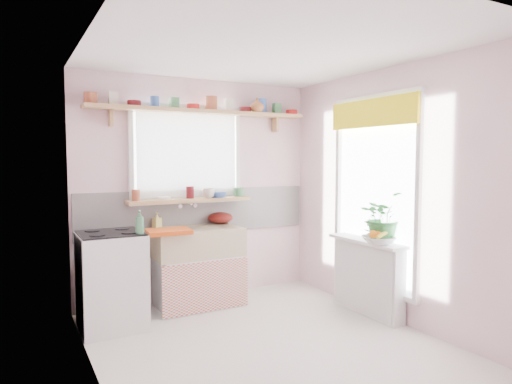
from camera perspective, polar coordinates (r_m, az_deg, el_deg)
room at (r=4.90m, az=3.23°, el=1.49°), size 3.20×3.20×3.20m
sink_unit at (r=5.06m, az=-7.40°, el=-9.20°), size 0.95×0.65×1.11m
cooker at (r=4.58m, az=-17.61°, el=-10.45°), size 0.58×0.58×0.93m
radiator_ledge at (r=4.91m, az=13.79°, el=-10.13°), size 0.22×0.95×0.78m
windowsill at (r=5.12m, az=-8.22°, el=-1.02°), size 1.40×0.22×0.04m
pine_shelf at (r=5.17m, az=-6.72°, el=9.92°), size 2.52×0.24×0.04m
shelf_crockery at (r=5.16m, az=-7.18°, el=10.75°), size 2.47×0.11×0.12m
sill_crockery at (r=5.12m, az=-8.23°, el=-0.16°), size 1.35×0.11×0.12m
dish_tray at (r=4.68m, az=-10.89°, el=-4.86°), size 0.46×0.36×0.04m
colander at (r=5.31m, az=-4.47°, el=-3.24°), size 0.36×0.36×0.13m
jade_plant at (r=4.69m, az=15.58°, el=-2.99°), size 0.52×0.48×0.51m
fruit_bowl at (r=4.60m, az=15.05°, el=-5.83°), size 0.38×0.38×0.07m
herb_pot at (r=4.85m, az=14.04°, el=-4.51°), size 0.13×0.11×0.21m
soap_bottle_sink at (r=5.05m, az=-12.28°, el=-3.49°), size 0.10×0.10×0.17m
sill_cup at (r=5.13m, az=-5.95°, el=-0.16°), size 0.16×0.16×0.11m
sill_bowl at (r=5.18m, az=-4.68°, el=-0.39°), size 0.23×0.23×0.06m
shelf_vase at (r=5.41m, az=0.15°, el=10.81°), size 0.19×0.19×0.17m
cooker_bottle at (r=4.30m, az=-14.34°, el=-3.66°), size 0.10×0.10×0.22m
fruit at (r=4.60m, az=15.07°, el=-5.07°), size 0.20×0.14×0.10m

